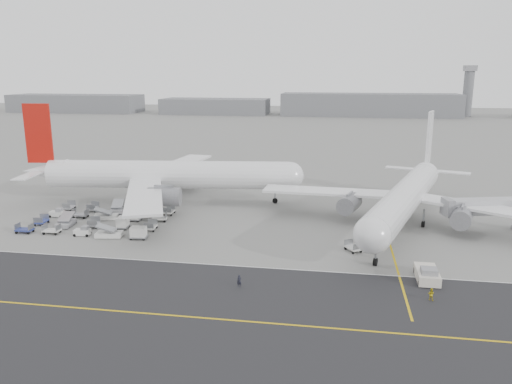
% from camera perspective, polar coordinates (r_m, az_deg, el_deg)
% --- Properties ---
extents(ground, '(700.00, 700.00, 0.00)m').
position_cam_1_polar(ground, '(75.70, -7.50, -7.44)').
color(ground, gray).
rests_on(ground, ground).
extents(taxiway, '(220.00, 59.00, 0.03)m').
position_cam_1_polar(taxiway, '(58.63, -7.84, -13.94)').
color(taxiway, '#272729').
rests_on(taxiway, ground).
extents(horizon_buildings, '(520.00, 28.00, 28.00)m').
position_cam_1_polar(horizon_buildings, '(328.80, 10.97, 8.56)').
color(horizon_buildings, slate).
rests_on(horizon_buildings, ground).
extents(control_tower, '(7.00, 7.00, 31.25)m').
position_cam_1_polar(control_tower, '(341.99, 23.08, 10.66)').
color(control_tower, slate).
rests_on(control_tower, ground).
extents(airliner_a, '(59.91, 58.96, 20.70)m').
position_cam_1_polar(airliner_a, '(107.01, -10.67, 1.98)').
color(airliner_a, white).
rests_on(airliner_a, ground).
extents(airliner_b, '(51.99, 53.04, 18.88)m').
position_cam_1_polar(airliner_b, '(92.93, 16.81, -0.44)').
color(airliner_b, white).
rests_on(airliner_b, ground).
extents(pushback_tug, '(2.83, 7.57, 2.16)m').
position_cam_1_polar(pushback_tug, '(70.66, 18.98, -8.88)').
color(pushback_tug, silver).
rests_on(pushback_tug, ground).
extents(jet_bridge, '(16.09, 6.85, 6.02)m').
position_cam_1_polar(jet_bridge, '(94.55, 24.98, -1.69)').
color(jet_bridge, gray).
rests_on(jet_bridge, ground).
extents(gse_cluster, '(31.56, 26.36, 2.15)m').
position_cam_1_polar(gse_cluster, '(96.02, -17.31, -3.40)').
color(gse_cluster, '#95959A').
rests_on(gse_cluster, ground).
extents(stray_dolly, '(2.83, 3.14, 1.65)m').
position_cam_1_polar(stray_dolly, '(79.08, 11.01, -6.65)').
color(stray_dolly, silver).
rests_on(stray_dolly, ground).
extents(ground_crew_a, '(0.63, 0.44, 1.64)m').
position_cam_1_polar(ground_crew_a, '(65.07, -1.93, -10.14)').
color(ground_crew_a, black).
rests_on(ground_crew_a, ground).
extents(ground_crew_b, '(0.92, 0.83, 1.56)m').
position_cam_1_polar(ground_crew_b, '(65.12, 19.37, -10.96)').
color(ground_crew_b, gold).
rests_on(ground_crew_b, ground).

